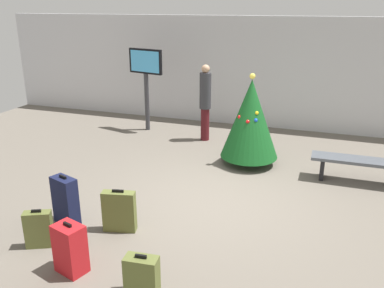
{
  "coord_description": "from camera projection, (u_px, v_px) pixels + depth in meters",
  "views": [
    {
      "loc": [
        1.75,
        -6.15,
        3.28
      ],
      "look_at": [
        -0.48,
        0.3,
        0.9
      ],
      "focal_mm": 37.92,
      "sensor_mm": 36.0,
      "label": 1
    }
  ],
  "objects": [
    {
      "name": "ground_plane",
      "position": [
        212.0,
        201.0,
        7.11
      ],
      "size": [
        16.0,
        16.0,
        0.0
      ],
      "primitive_type": "plane",
      "color": "#665E54"
    },
    {
      "name": "back_wall",
      "position": [
        264.0,
        73.0,
        10.98
      ],
      "size": [
        16.0,
        0.2,
        2.97
      ],
      "primitive_type": "cube",
      "color": "silver",
      "rests_on": "ground_plane"
    },
    {
      "name": "holiday_tree",
      "position": [
        250.0,
        119.0,
        8.43
      ],
      "size": [
        1.21,
        1.21,
        1.95
      ],
      "color": "#4C3319",
      "rests_on": "ground_plane"
    },
    {
      "name": "flight_info_kiosk",
      "position": [
        146.0,
        73.0,
        10.6
      ],
      "size": [
        1.01,
        0.32,
        2.17
      ],
      "color": "#333338",
      "rests_on": "ground_plane"
    },
    {
      "name": "waiting_bench",
      "position": [
        360.0,
        164.0,
        7.72
      ],
      "size": [
        1.79,
        0.44,
        0.48
      ],
      "color": "#4C5159",
      "rests_on": "ground_plane"
    },
    {
      "name": "traveller_0",
      "position": [
        205.0,
        100.0,
        9.95
      ],
      "size": [
        0.35,
        0.35,
        1.89
      ],
      "color": "#4C1419",
      "rests_on": "ground_plane"
    },
    {
      "name": "suitcase_0",
      "position": [
        142.0,
        276.0,
        4.74
      ],
      "size": [
        0.41,
        0.24,
        0.55
      ],
      "color": "#59602D",
      "rests_on": "ground_plane"
    },
    {
      "name": "suitcase_1",
      "position": [
        119.0,
        211.0,
        6.09
      ],
      "size": [
        0.52,
        0.27,
        0.68
      ],
      "color": "#59602D",
      "rests_on": "ground_plane"
    },
    {
      "name": "suitcase_2",
      "position": [
        70.0,
        249.0,
        5.14
      ],
      "size": [
        0.45,
        0.38,
        0.7
      ],
      "color": "#B2191E",
      "rests_on": "ground_plane"
    },
    {
      "name": "suitcase_4",
      "position": [
        39.0,
        229.0,
        5.7
      ],
      "size": [
        0.41,
        0.31,
        0.58
      ],
      "color": "#59602D",
      "rests_on": "ground_plane"
    },
    {
      "name": "suitcase_5",
      "position": [
        65.0,
        201.0,
        6.28
      ],
      "size": [
        0.47,
        0.34,
        0.8
      ],
      "color": "#141938",
      "rests_on": "ground_plane"
    }
  ]
}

